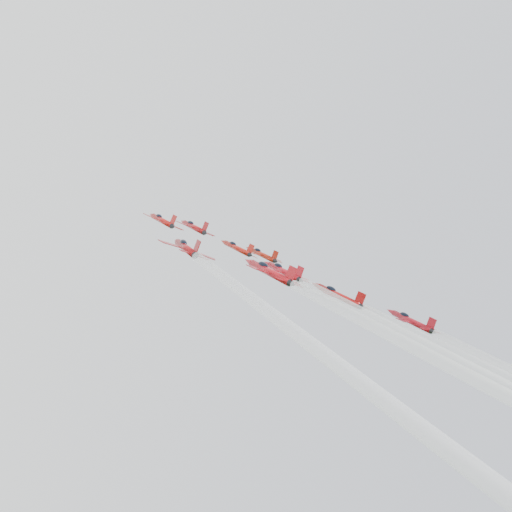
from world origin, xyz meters
TOP-DOWN VIEW (x-y plane):
  - jet_lead at (-1.74, 22.55)m, footprint 9.90×12.16m
  - jet_row2_left at (-15.51, 11.58)m, footprint 8.86×10.88m
  - jet_row2_center at (0.23, 8.73)m, footprint 8.65×10.62m
  - jet_row2_right at (10.90, 14.19)m, footprint 8.91×10.94m
  - jet_center at (1.18, -41.68)m, footprint 9.60×84.23m
  - jet_rear_farleft at (-26.62, -49.84)m, footprint 8.50×74.51m

SIDE VIEW (x-z plane):
  - jet_rear_farleft at x=-26.62m, z-range 96.44..153.09m
  - jet_center at x=1.18m, z-range 98.91..162.95m
  - jet_row2_center at x=0.23m, z-range 164.99..173.16m
  - jet_row2_left at x=-15.51m, z-range 167.04..175.41m
  - jet_row2_right at x=10.90m, z-range 168.99..177.41m
  - jet_lead at x=-1.74m, z-range 174.84..184.20m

